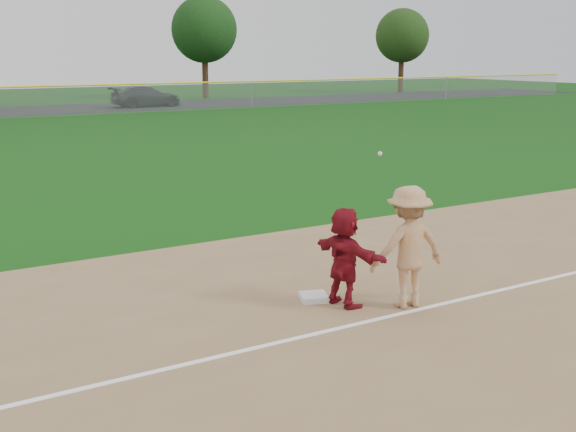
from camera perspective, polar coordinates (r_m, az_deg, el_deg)
ground at (r=12.16m, az=3.68°, el=-7.34°), size 160.00×160.00×0.00m
foul_line at (r=11.55m, az=5.97°, el=-8.37°), size 60.00×0.10×0.01m
first_base at (r=12.48m, az=2.04°, el=-6.43°), size 0.59×0.59×0.10m
base_runner at (r=12.04m, az=4.49°, el=-3.23°), size 0.73×1.62×1.69m
car_right at (r=58.10m, az=-11.16°, el=9.25°), size 5.55×2.44×1.59m
first_base_play at (r=12.08m, az=9.47°, el=-2.43°), size 1.43×0.96×2.60m
tree_3 at (r=68.42m, az=-6.64°, el=14.40°), size 6.00×6.00×9.19m
tree_4 at (r=78.90m, az=9.01°, el=13.88°), size 5.60×5.60×8.67m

